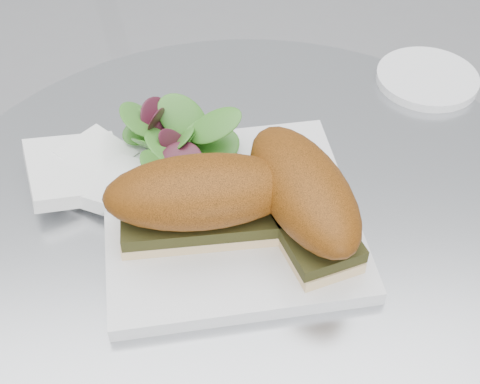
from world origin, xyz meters
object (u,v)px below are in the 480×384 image
at_px(plate, 229,216).
at_px(saucer, 427,78).
at_px(sandwich_right, 303,195).
at_px(sandwich_left, 201,198).

distance_m(plate, saucer, 0.34).
bearing_deg(saucer, sandwich_right, -127.55).
xyz_separation_m(sandwich_left, sandwich_right, (0.09, -0.00, 0.00)).
bearing_deg(plate, sandwich_right, -19.08).
bearing_deg(plate, saucer, 40.94).
bearing_deg(sandwich_right, sandwich_left, -109.44).
xyz_separation_m(plate, sandwich_right, (0.07, -0.02, 0.05)).
height_order(plate, sandwich_left, sandwich_left).
height_order(sandwich_left, saucer, sandwich_left).
relative_size(plate, saucer, 1.94).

